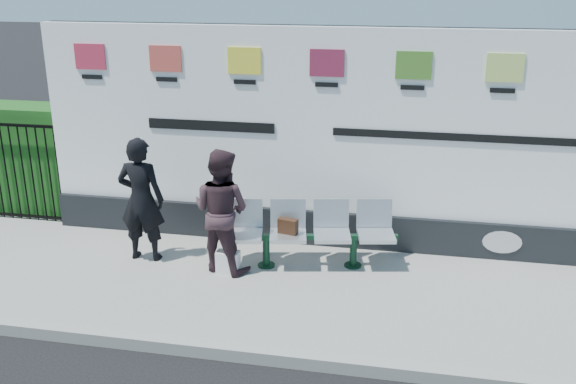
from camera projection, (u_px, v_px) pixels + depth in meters
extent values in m
cube|color=gray|center=(270.00, 286.00, 8.03)|extent=(14.00, 3.00, 0.12)
cube|color=gray|center=(238.00, 352.00, 6.64)|extent=(14.00, 0.18, 0.14)
cube|color=black|center=(324.00, 226.00, 9.09)|extent=(8.00, 0.30, 0.50)
cube|color=white|center=(327.00, 122.00, 8.59)|extent=(8.00, 0.14, 2.50)
cube|color=#1C5118|center=(14.00, 157.00, 10.22)|extent=(2.35, 0.70, 1.70)
imported|color=black|center=(141.00, 200.00, 8.39)|extent=(0.62, 0.41, 1.68)
imported|color=#352329|center=(221.00, 210.00, 8.11)|extent=(0.92, 0.81, 1.61)
cube|color=black|center=(288.00, 226.00, 8.25)|extent=(0.27, 0.16, 0.20)
cube|color=white|center=(228.00, 262.00, 8.21)|extent=(0.29, 0.17, 0.29)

